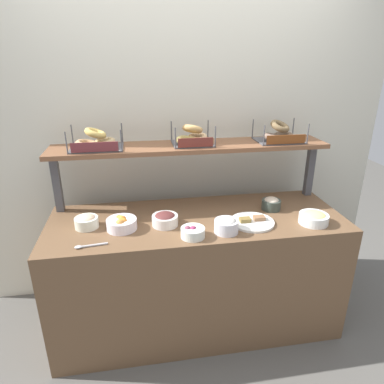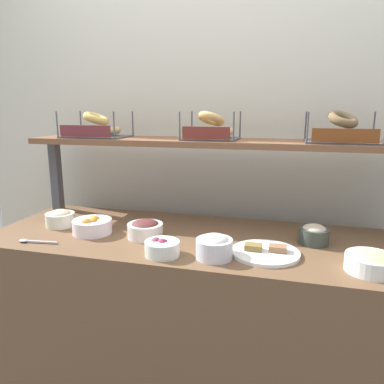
# 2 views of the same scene
# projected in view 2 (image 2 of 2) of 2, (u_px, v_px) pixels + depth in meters

# --- Properties ---
(back_wall) EXTENTS (3.14, 0.06, 2.40)m
(back_wall) POSITION_uv_depth(u_px,v_px,m) (218.00, 149.00, 2.15)
(back_wall) COLOR beige
(back_wall) RESTS_ON ground_plane
(deli_counter) EXTENTS (1.94, 0.70, 0.85)m
(deli_counter) POSITION_uv_depth(u_px,v_px,m) (194.00, 319.00, 1.80)
(deli_counter) COLOR brown
(deli_counter) RESTS_ON ground_plane
(shelf_riser_left) EXTENTS (0.05, 0.05, 0.40)m
(shelf_riser_left) POSITION_uv_depth(u_px,v_px,m) (56.00, 176.00, 2.14)
(shelf_riser_left) COLOR #4C4C51
(shelf_riser_left) RESTS_ON deli_counter
(upper_shelf) EXTENTS (1.90, 0.32, 0.03)m
(upper_shelf) POSITION_uv_depth(u_px,v_px,m) (208.00, 142.00, 1.87)
(upper_shelf) COLOR brown
(upper_shelf) RESTS_ON shelf_riser_left
(bowl_cream_cheese) EXTENTS (0.15, 0.15, 0.10)m
(bowl_cream_cheese) POSITION_uv_depth(u_px,v_px,m) (214.00, 246.00, 1.45)
(bowl_cream_cheese) COLOR silver
(bowl_cream_cheese) RESTS_ON deli_counter
(bowl_chocolate_spread) EXTENTS (0.16, 0.16, 0.08)m
(bowl_chocolate_spread) POSITION_uv_depth(u_px,v_px,m) (145.00, 229.00, 1.69)
(bowl_chocolate_spread) COLOR white
(bowl_chocolate_spread) RESTS_ON deli_counter
(bowl_tuna_salad) EXTENTS (0.13, 0.13, 0.09)m
(bowl_tuna_salad) POSITION_uv_depth(u_px,v_px,m) (314.00, 234.00, 1.61)
(bowl_tuna_salad) COLOR #353F38
(bowl_tuna_salad) RESTS_ON deli_counter
(bowl_fruit_salad) EXTENTS (0.19, 0.19, 0.08)m
(bowl_fruit_salad) POSITION_uv_depth(u_px,v_px,m) (92.00, 225.00, 1.75)
(bowl_fruit_salad) COLOR white
(bowl_fruit_salad) RESTS_ON deli_counter
(bowl_egg_salad) EXTENTS (0.18, 0.18, 0.08)m
(bowl_egg_salad) POSITION_uv_depth(u_px,v_px,m) (371.00, 262.00, 1.33)
(bowl_egg_salad) COLOR white
(bowl_egg_salad) RESTS_ON deli_counter
(bowl_potato_salad) EXTENTS (0.14, 0.14, 0.08)m
(bowl_potato_salad) POSITION_uv_depth(u_px,v_px,m) (60.00, 218.00, 1.86)
(bowl_potato_salad) COLOR silver
(bowl_potato_salad) RESTS_ON deli_counter
(bowl_beet_salad) EXTENTS (0.14, 0.14, 0.07)m
(bowl_beet_salad) POSITION_uv_depth(u_px,v_px,m) (162.00, 248.00, 1.49)
(bowl_beet_salad) COLOR white
(bowl_beet_salad) RESTS_ON deli_counter
(serving_plate_white) EXTENTS (0.28, 0.28, 0.04)m
(serving_plate_white) POSITION_uv_depth(u_px,v_px,m) (265.00, 252.00, 1.50)
(serving_plate_white) COLOR white
(serving_plate_white) RESTS_ON deli_counter
(serving_spoon_near_plate) EXTENTS (0.18, 0.04, 0.01)m
(serving_spoon_near_plate) POSITION_uv_depth(u_px,v_px,m) (32.00, 241.00, 1.63)
(serving_spoon_near_plate) COLOR #B7B7BC
(serving_spoon_near_plate) RESTS_ON deli_counter
(bagel_basket_sesame) EXTENTS (0.34, 0.24, 0.14)m
(bagel_basket_sesame) POSITION_uv_depth(u_px,v_px,m) (96.00, 129.00, 2.00)
(bagel_basket_sesame) COLOR #4C4C51
(bagel_basket_sesame) RESTS_ON upper_shelf
(bagel_basket_plain) EXTENTS (0.28, 0.26, 0.15)m
(bagel_basket_plain) POSITION_uv_depth(u_px,v_px,m) (211.00, 130.00, 1.85)
(bagel_basket_plain) COLOR #4C4C51
(bagel_basket_plain) RESTS_ON upper_shelf
(bagel_basket_poppy) EXTENTS (0.32, 0.25, 0.15)m
(bagel_basket_poppy) POSITION_uv_depth(u_px,v_px,m) (341.00, 132.00, 1.68)
(bagel_basket_poppy) COLOR #4C4C51
(bagel_basket_poppy) RESTS_ON upper_shelf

